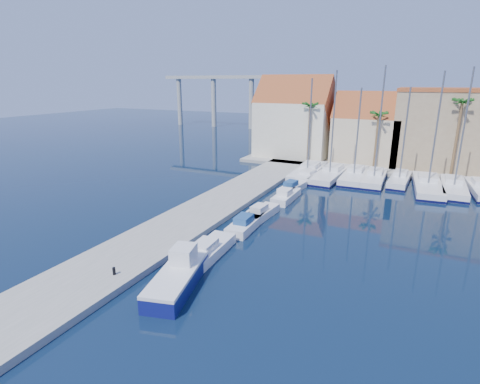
{
  "coord_description": "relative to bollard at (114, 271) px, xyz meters",
  "views": [
    {
      "loc": [
        9.96,
        -15.0,
        12.92
      ],
      "look_at": [
        -4.71,
        14.98,
        3.0
      ],
      "focal_mm": 28.0,
      "sensor_mm": 36.0,
      "label": 1
    }
  ],
  "objects": [
    {
      "name": "building_2",
      "position": [
        20.44,
        46.58,
        5.5
      ],
      "size": [
        14.2,
        10.2,
        11.5
      ],
      "color": "#997F5E",
      "rests_on": "shore_north"
    },
    {
      "name": "motorboat_west_5",
      "position": [
        4.05,
        32.41,
        -0.25
      ],
      "size": [
        2.76,
        7.05,
        1.4
      ],
      "rotation": [
        0.0,
        0.0,
        -0.08
      ],
      "color": "white",
      "rests_on": "ground"
    },
    {
      "name": "ground",
      "position": [
        7.44,
        -1.42,
        -0.76
      ],
      "size": [
        260.0,
        260.0,
        0.0
      ],
      "primitive_type": "plane",
      "color": "black",
      "rests_on": "ground"
    },
    {
      "name": "sailboat_3",
      "position": [
        12.29,
        34.73,
        -0.14
      ],
      "size": [
        2.8,
        9.9,
        14.79
      ],
      "rotation": [
        0.0,
        0.0,
        0.02
      ],
      "color": "white",
      "rests_on": "ground"
    },
    {
      "name": "palm_0",
      "position": [
        1.44,
        40.58,
        8.32
      ],
      "size": [
        2.6,
        2.6,
        10.15
      ],
      "color": "brown",
      "rests_on": "shore_north"
    },
    {
      "name": "sailboat_0",
      "position": [
        3.35,
        34.57,
        -0.19
      ],
      "size": [
        3.36,
        11.86,
        13.29
      ],
      "rotation": [
        0.0,
        0.0,
        0.02
      ],
      "color": "white",
      "rests_on": "ground"
    },
    {
      "name": "sailboat_1",
      "position": [
        6.6,
        34.4,
        -0.18
      ],
      "size": [
        3.67,
        11.82,
        14.26
      ],
      "rotation": [
        0.0,
        0.0,
        -0.05
      ],
      "color": "white",
      "rests_on": "ground"
    },
    {
      "name": "motorboat_west_3",
      "position": [
        4.36,
        22.03,
        -0.25
      ],
      "size": [
        1.79,
        5.53,
        1.4
      ],
      "rotation": [
        0.0,
        0.0,
        -0.0
      ],
      "color": "white",
      "rests_on": "ground"
    },
    {
      "name": "motorboat_west_1",
      "position": [
        3.9,
        12.36,
        -0.25
      ],
      "size": [
        2.05,
        5.72,
        1.4
      ],
      "rotation": [
        0.0,
        0.0,
        0.04
      ],
      "color": "white",
      "rests_on": "ground"
    },
    {
      "name": "quay_west",
      "position": [
        -1.56,
        12.08,
        -0.51
      ],
      "size": [
        6.0,
        77.0,
        0.5
      ],
      "primitive_type": "cube",
      "color": "gray",
      "rests_on": "ground"
    },
    {
      "name": "motorboat_west_6",
      "position": [
        3.58,
        37.14,
        -0.25
      ],
      "size": [
        2.81,
        6.9,
        1.4
      ],
      "rotation": [
        0.0,
        0.0,
        0.1
      ],
      "color": "white",
      "rests_on": "ground"
    },
    {
      "name": "palm_2",
      "position": [
        21.44,
        40.58,
        9.26
      ],
      "size": [
        2.6,
        2.6,
        11.15
      ],
      "color": "brown",
      "rests_on": "shore_north"
    },
    {
      "name": "sailboat_2",
      "position": [
        9.67,
        35.02,
        -0.19
      ],
      "size": [
        2.88,
        10.48,
        12.14
      ],
      "rotation": [
        0.0,
        0.0,
        0.01
      ],
      "color": "white",
      "rests_on": "ground"
    },
    {
      "name": "building_0",
      "position": [
        -2.56,
        45.58,
        5.76
      ],
      "size": [
        12.3,
        9.0,
        13.5
      ],
      "color": "beige",
      "rests_on": "shore_north"
    },
    {
      "name": "shore_north",
      "position": [
        17.44,
        46.58,
        -0.51
      ],
      "size": [
        54.0,
        16.0,
        0.5
      ],
      "primitive_type": "cube",
      "color": "gray",
      "rests_on": "ground"
    },
    {
      "name": "palm_1",
      "position": [
        11.44,
        40.58,
        7.38
      ],
      "size": [
        2.6,
        2.6,
        9.15
      ],
      "color": "brown",
      "rests_on": "shore_north"
    },
    {
      "name": "sailboat_5",
      "position": [
        18.66,
        33.86,
        -0.18
      ],
      "size": [
        3.98,
        11.91,
        14.05
      ],
      "rotation": [
        0.0,
        0.0,
        0.08
      ],
      "color": "white",
      "rests_on": "ground"
    },
    {
      "name": "motorboat_west_0",
      "position": [
        3.7,
        6.03,
        -0.25
      ],
      "size": [
        2.29,
        6.18,
        1.4
      ],
      "rotation": [
        0.0,
        0.0,
        0.06
      ],
      "color": "white",
      "rests_on": "ground"
    },
    {
      "name": "viaduct",
      "position": [
        -31.64,
        80.58,
        9.49
      ],
      "size": [
        48.0,
        2.2,
        14.45
      ],
      "color": "#9E9E99",
      "rests_on": "ground"
    },
    {
      "name": "motorboat_west_2",
      "position": [
        4.05,
        15.6,
        -0.25
      ],
      "size": [
        1.98,
        5.22,
        1.4
      ],
      "rotation": [
        0.0,
        0.0,
        -0.07
      ],
      "color": "white",
      "rests_on": "ground"
    },
    {
      "name": "fishing_boat",
      "position": [
        4.22,
        1.36,
        0.01
      ],
      "size": [
        3.76,
        6.96,
        2.32
      ],
      "rotation": [
        0.0,
        0.0,
        0.25
      ],
      "color": "navy",
      "rests_on": "ground"
    },
    {
      "name": "bollard",
      "position": [
        0.0,
        0.0,
        0.0
      ],
      "size": [
        0.21,
        0.21,
        0.52
      ],
      "primitive_type": "cylinder",
      "color": "black",
      "rests_on": "quay_west"
    },
    {
      "name": "motorboat_west_4",
      "position": [
        3.86,
        25.73,
        -0.25
      ],
      "size": [
        2.21,
        5.46,
        1.4
      ],
      "rotation": [
        0.0,
        0.0,
        -0.1
      ],
      "color": "white",
      "rests_on": "ground"
    },
    {
      "name": "building_1",
      "position": [
        9.44,
        45.58,
        4.54
      ],
      "size": [
        10.3,
        8.0,
        11.0
      ],
      "color": "#CEB591",
      "rests_on": "shore_north"
    },
    {
      "name": "sailboat_6",
      "position": [
        21.5,
        34.26,
        -0.16
      ],
      "size": [
        2.77,
        10.35,
        14.47
      ],
      "rotation": [
        0.0,
        0.0,
        0.0
      ],
      "color": "white",
      "rests_on": "ground"
    },
    {
      "name": "sailboat_4",
      "position": [
        15.37,
        35.23,
        -0.15
      ],
      "size": [
        2.65,
        8.57,
        12.25
      ],
      "rotation": [
        0.0,
        0.0,
        -0.05
      ],
      "color": "white",
      "rests_on": "ground"
    }
  ]
}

